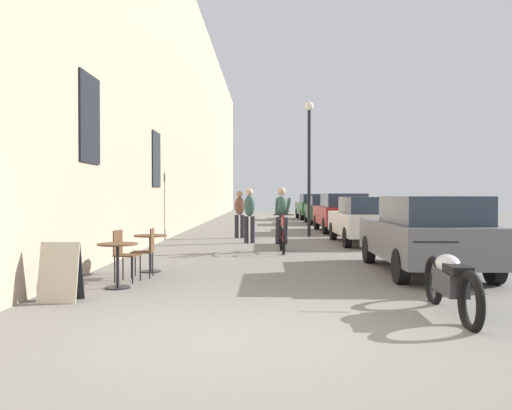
{
  "coord_description": "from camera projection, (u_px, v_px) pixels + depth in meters",
  "views": [
    {
      "loc": [
        0.2,
        -5.33,
        1.49
      ],
      "look_at": [
        -0.25,
        17.97,
        1.07
      ],
      "focal_mm": 36.45,
      "sensor_mm": 36.0,
      "label": 1
    }
  ],
  "objects": [
    {
      "name": "parked_car_fifth",
      "position": [
        313.0,
        206.0,
        32.78
      ],
      "size": [
        2.01,
        4.52,
        1.59
      ],
      "color": "#23512D",
      "rests_on": "ground_plane"
    },
    {
      "name": "cafe_table_mid",
      "position": [
        150.0,
        245.0,
        10.09
      ],
      "size": [
        0.64,
        0.64,
        0.72
      ],
      "color": "black",
      "rests_on": "ground_plane"
    },
    {
      "name": "parked_car_fourth",
      "position": [
        324.0,
        209.0,
        27.52
      ],
      "size": [
        1.78,
        4.18,
        1.49
      ],
      "color": "#23512D",
      "rests_on": "ground_plane"
    },
    {
      "name": "ground_plane",
      "position": [
        247.0,
        339.0,
        5.36
      ],
      "size": [
        88.0,
        88.0,
        0.0
      ],
      "primitive_type": "plane",
      "color": "slate"
    },
    {
      "name": "parked_car_third",
      "position": [
        341.0,
        212.0,
        21.25
      ],
      "size": [
        1.94,
        4.44,
        1.57
      ],
      "color": "maroon",
      "rests_on": "ground_plane"
    },
    {
      "name": "cyclist_on_bicycle",
      "position": [
        282.0,
        221.0,
        13.75
      ],
      "size": [
        0.52,
        1.76,
        1.74
      ],
      "color": "black",
      "rests_on": "ground_plane"
    },
    {
      "name": "cafe_table_near",
      "position": [
        118.0,
        256.0,
        8.32
      ],
      "size": [
        0.64,
        0.64,
        0.72
      ],
      "color": "black",
      "rests_on": "ground_plane"
    },
    {
      "name": "parked_car_nearest",
      "position": [
        425.0,
        233.0,
        9.94
      ],
      "size": [
        1.76,
        4.15,
        1.47
      ],
      "color": "#595960",
      "rests_on": "ground_plane"
    },
    {
      "name": "street_lamp",
      "position": [
        309.0,
        151.0,
        18.9
      ],
      "size": [
        0.32,
        0.32,
        4.9
      ],
      "color": "black",
      "rests_on": "ground_plane"
    },
    {
      "name": "building_facade_left",
      "position": [
        168.0,
        88.0,
        19.32
      ],
      "size": [
        0.54,
        68.0,
        11.0
      ],
      "color": "tan",
      "rests_on": "ground_plane"
    },
    {
      "name": "cafe_chair_near_toward_street",
      "position": [
        123.0,
        252.0,
        8.94
      ],
      "size": [
        0.44,
        0.44,
        0.89
      ],
      "color": "black",
      "rests_on": "ground_plane"
    },
    {
      "name": "pedestrian_mid",
      "position": [
        239.0,
        211.0,
        18.19
      ],
      "size": [
        0.36,
        0.27,
        1.66
      ],
      "color": "#26262D",
      "rests_on": "ground_plane"
    },
    {
      "name": "pedestrian_near",
      "position": [
        249.0,
        212.0,
        16.25
      ],
      "size": [
        0.35,
        0.26,
        1.71
      ],
      "color": "#26262D",
      "rests_on": "ground_plane"
    },
    {
      "name": "parked_car_second",
      "position": [
        365.0,
        219.0,
        16.02
      ],
      "size": [
        1.79,
        4.1,
        1.45
      ],
      "color": "beige",
      "rests_on": "ground_plane"
    },
    {
      "name": "cafe_chair_mid_toward_street",
      "position": [
        146.0,
        249.0,
        9.43
      ],
      "size": [
        0.4,
        0.4,
        0.89
      ],
      "color": "black",
      "rests_on": "ground_plane"
    },
    {
      "name": "parked_motorcycle",
      "position": [
        451.0,
        282.0,
        6.48
      ],
      "size": [
        0.62,
        2.15,
        0.92
      ],
      "color": "black",
      "rests_on": "ground_plane"
    },
    {
      "name": "sandwich_board_sign",
      "position": [
        61.0,
        272.0,
        7.28
      ],
      "size": [
        0.55,
        0.38,
        0.84
      ],
      "color": "black",
      "rests_on": "ground_plane"
    }
  ]
}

